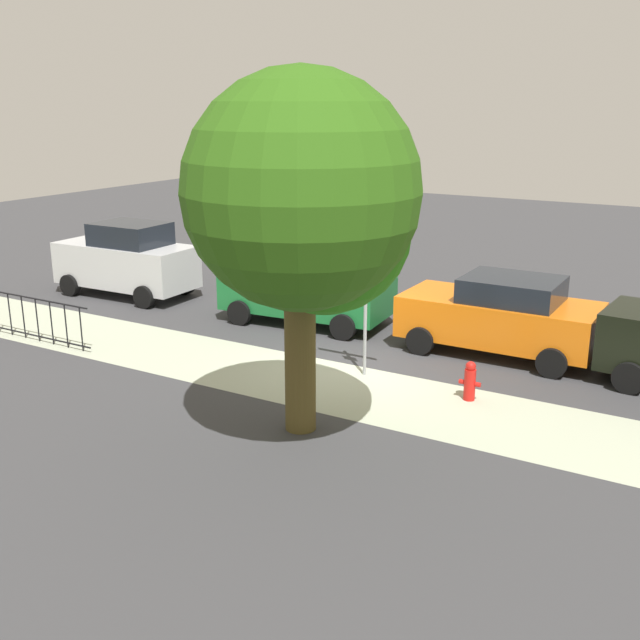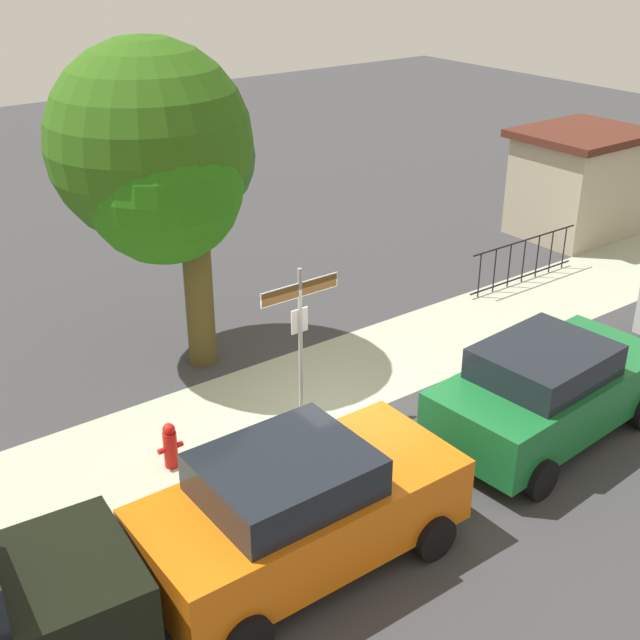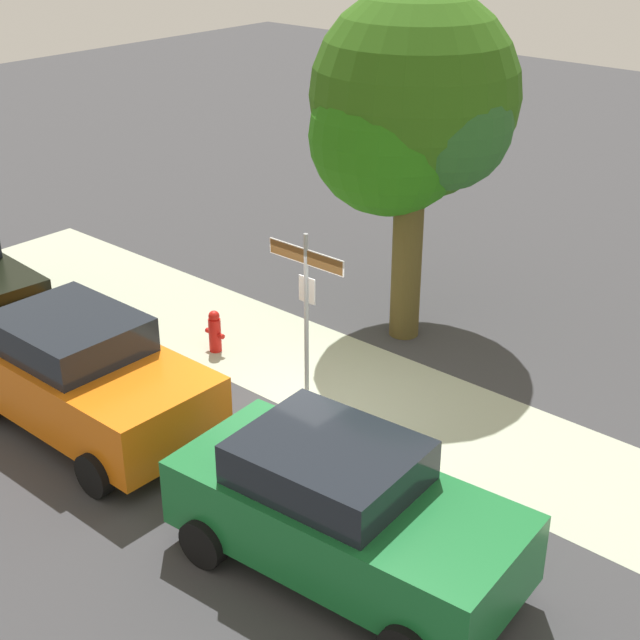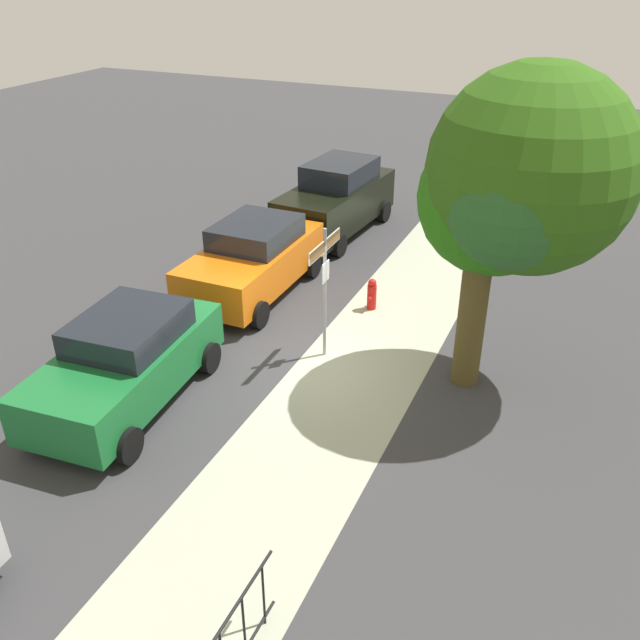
% 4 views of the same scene
% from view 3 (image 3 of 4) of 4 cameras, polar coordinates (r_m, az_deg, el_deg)
% --- Properties ---
extents(ground_plane, '(60.00, 60.00, 0.00)m').
position_cam_3_polar(ground_plane, '(14.51, -0.67, -6.07)').
color(ground_plane, '#38383A').
extents(sidewalk_strip, '(24.00, 2.60, 0.00)m').
position_cam_3_polar(sidewalk_strip, '(14.39, 8.82, -6.71)').
color(sidewalk_strip, '#A7AF96').
rests_on(sidewalk_strip, ground_plane).
extents(street_sign, '(1.48, 0.07, 2.85)m').
position_cam_3_polar(street_sign, '(14.09, -0.85, 1.98)').
color(street_sign, '#9EA0A5').
rests_on(street_sign, ground_plane).
extents(shade_tree, '(3.73, 3.79, 6.06)m').
position_cam_3_polar(shade_tree, '(16.33, 5.69, 12.70)').
color(shade_tree, '#4F431F').
rests_on(shade_tree, ground_plane).
extents(car_orange, '(4.32, 2.16, 1.79)m').
position_cam_3_polar(car_orange, '(14.31, -14.39, -3.24)').
color(car_orange, orange).
rests_on(car_orange, ground_plane).
extents(car_green, '(4.40, 2.36, 1.73)m').
position_cam_3_polar(car_green, '(11.17, 1.40, -11.58)').
color(car_green, '#18682F').
rests_on(car_green, ground_plane).
extents(fire_hydrant, '(0.42, 0.22, 0.78)m').
position_cam_3_polar(fire_hydrant, '(16.41, -6.49, -0.69)').
color(fire_hydrant, red).
rests_on(fire_hydrant, ground_plane).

